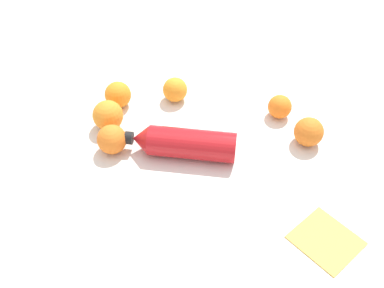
{
  "coord_description": "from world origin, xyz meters",
  "views": [
    {
      "loc": [
        0.8,
        0.21,
        0.84
      ],
      "look_at": [
        0.04,
        -0.05,
        0.04
      ],
      "focal_mm": 41.77,
      "sensor_mm": 36.0,
      "label": 1
    }
  ],
  "objects_px": {
    "water_bottle": "(183,143)",
    "folded_napkin": "(326,240)",
    "orange_3": "(280,107)",
    "orange_4": "(309,132)",
    "orange_0": "(175,90)",
    "orange_5": "(118,95)",
    "orange_2": "(108,115)",
    "orange_1": "(112,139)"
  },
  "relations": [
    {
      "from": "orange_0",
      "to": "orange_4",
      "type": "height_order",
      "value": "orange_4"
    },
    {
      "from": "water_bottle",
      "to": "orange_2",
      "type": "relative_size",
      "value": 3.48
    },
    {
      "from": "orange_0",
      "to": "folded_napkin",
      "type": "height_order",
      "value": "orange_0"
    },
    {
      "from": "water_bottle",
      "to": "orange_0",
      "type": "bearing_deg",
      "value": -75.56
    },
    {
      "from": "orange_0",
      "to": "folded_napkin",
      "type": "relative_size",
      "value": 0.54
    },
    {
      "from": "orange_4",
      "to": "folded_napkin",
      "type": "distance_m",
      "value": 0.31
    },
    {
      "from": "water_bottle",
      "to": "folded_napkin",
      "type": "distance_m",
      "value": 0.41
    },
    {
      "from": "orange_3",
      "to": "orange_4",
      "type": "relative_size",
      "value": 0.86
    },
    {
      "from": "orange_3",
      "to": "folded_napkin",
      "type": "relative_size",
      "value": 0.51
    },
    {
      "from": "orange_5",
      "to": "orange_3",
      "type": "bearing_deg",
      "value": 102.44
    },
    {
      "from": "orange_3",
      "to": "orange_4",
      "type": "height_order",
      "value": "orange_4"
    },
    {
      "from": "orange_2",
      "to": "orange_5",
      "type": "relative_size",
      "value": 1.1
    },
    {
      "from": "orange_4",
      "to": "folded_napkin",
      "type": "relative_size",
      "value": 0.59
    },
    {
      "from": "orange_3",
      "to": "folded_napkin",
      "type": "bearing_deg",
      "value": 24.91
    },
    {
      "from": "orange_3",
      "to": "water_bottle",
      "type": "bearing_deg",
      "value": -42.36
    },
    {
      "from": "orange_3",
      "to": "orange_5",
      "type": "height_order",
      "value": "orange_5"
    },
    {
      "from": "water_bottle",
      "to": "orange_2",
      "type": "bearing_deg",
      "value": -19.23
    },
    {
      "from": "orange_0",
      "to": "folded_napkin",
      "type": "bearing_deg",
      "value": 53.41
    },
    {
      "from": "orange_5",
      "to": "orange_1",
      "type": "bearing_deg",
      "value": 20.32
    },
    {
      "from": "orange_0",
      "to": "orange_2",
      "type": "relative_size",
      "value": 0.86
    },
    {
      "from": "orange_0",
      "to": "folded_napkin",
      "type": "xyz_separation_m",
      "value": [
        0.36,
        0.48,
        -0.03
      ]
    },
    {
      "from": "water_bottle",
      "to": "folded_napkin",
      "type": "bearing_deg",
      "value": 148.0
    },
    {
      "from": "water_bottle",
      "to": "orange_5",
      "type": "xyz_separation_m",
      "value": [
        -0.13,
        -0.24,
        -0.0
      ]
    },
    {
      "from": "water_bottle",
      "to": "orange_4",
      "type": "distance_m",
      "value": 0.33
    },
    {
      "from": "orange_5",
      "to": "orange_0",
      "type": "bearing_deg",
      "value": 117.54
    },
    {
      "from": "water_bottle",
      "to": "orange_3",
      "type": "distance_m",
      "value": 0.31
    },
    {
      "from": "orange_5",
      "to": "folded_napkin",
      "type": "height_order",
      "value": "orange_5"
    },
    {
      "from": "orange_5",
      "to": "folded_napkin",
      "type": "bearing_deg",
      "value": 65.95
    },
    {
      "from": "water_bottle",
      "to": "orange_1",
      "type": "bearing_deg",
      "value": 3.35
    },
    {
      "from": "orange_0",
      "to": "orange_4",
      "type": "distance_m",
      "value": 0.4
    },
    {
      "from": "orange_3",
      "to": "orange_4",
      "type": "xyz_separation_m",
      "value": [
        0.08,
        0.09,
        0.01
      ]
    },
    {
      "from": "orange_2",
      "to": "orange_4",
      "type": "distance_m",
      "value": 0.54
    },
    {
      "from": "orange_5",
      "to": "orange_2",
      "type": "bearing_deg",
      "value": 9.0
    },
    {
      "from": "orange_2",
      "to": "folded_napkin",
      "type": "xyz_separation_m",
      "value": [
        0.19,
        0.61,
        -0.04
      ]
    },
    {
      "from": "orange_0",
      "to": "orange_4",
      "type": "relative_size",
      "value": 0.92
    },
    {
      "from": "orange_2",
      "to": "water_bottle",
      "type": "bearing_deg",
      "value": 81.32
    },
    {
      "from": "water_bottle",
      "to": "orange_1",
      "type": "relative_size",
      "value": 3.77
    },
    {
      "from": "orange_1",
      "to": "orange_4",
      "type": "bearing_deg",
      "value": 111.49
    },
    {
      "from": "orange_3",
      "to": "orange_5",
      "type": "xyz_separation_m",
      "value": [
        0.1,
        -0.45,
        0.0
      ]
    },
    {
      "from": "orange_4",
      "to": "orange_5",
      "type": "bearing_deg",
      "value": -88.4
    },
    {
      "from": "orange_1",
      "to": "orange_3",
      "type": "relative_size",
      "value": 1.15
    },
    {
      "from": "orange_0",
      "to": "orange_2",
      "type": "distance_m",
      "value": 0.22
    }
  ]
}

